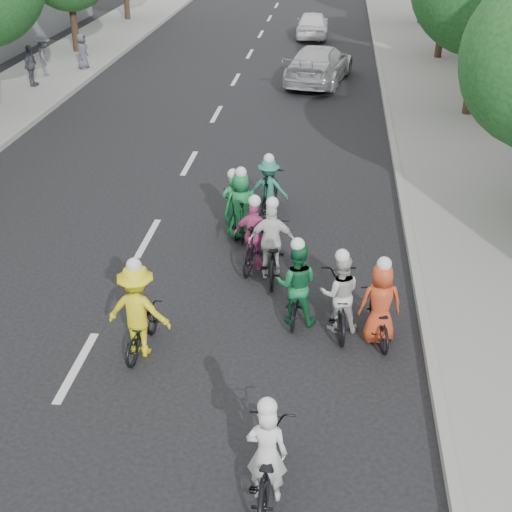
% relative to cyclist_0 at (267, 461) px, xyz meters
% --- Properties ---
extents(ground, '(120.00, 120.00, 0.00)m').
position_rel_cyclist_0_xyz_m(ground, '(-3.53, 2.44, -0.55)').
color(ground, black).
rests_on(ground, ground).
extents(sidewalk_right, '(4.00, 80.00, 0.15)m').
position_rel_cyclist_0_xyz_m(sidewalk_right, '(4.47, 12.44, -0.48)').
color(sidewalk_right, gray).
rests_on(sidewalk_right, ground).
extents(curb_right, '(0.18, 80.00, 0.18)m').
position_rel_cyclist_0_xyz_m(curb_right, '(2.52, 12.44, -0.46)').
color(curb_right, '#999993').
rests_on(curb_right, ground).
extents(cyclist_0, '(0.70, 1.85, 1.66)m').
position_rel_cyclist_0_xyz_m(cyclist_0, '(0.00, 0.00, 0.00)').
color(cyclist_0, black).
rests_on(cyclist_0, ground).
extents(cyclist_1, '(0.81, 1.51, 1.76)m').
position_rel_cyclist_0_xyz_m(cyclist_1, '(0.12, 4.34, 0.11)').
color(cyclist_1, black).
rests_on(cyclist_1, ground).
extents(cyclist_2, '(1.18, 1.57, 1.88)m').
position_rel_cyclist_0_xyz_m(cyclist_2, '(-2.53, 3.02, 0.17)').
color(cyclist_2, black).
rests_on(cyclist_2, ground).
extents(cyclist_3, '(0.96, 1.80, 1.69)m').
position_rel_cyclist_0_xyz_m(cyclist_3, '(-0.89, 6.36, 0.08)').
color(cyclist_3, black).
rests_on(cyclist_3, ground).
extents(cyclist_4, '(0.82, 1.63, 1.69)m').
position_rel_cyclist_0_xyz_m(cyclist_4, '(1.64, 3.90, 0.04)').
color(cyclist_4, black).
rests_on(cyclist_4, ground).
extents(cyclist_5, '(0.73, 1.72, 1.60)m').
position_rel_cyclist_0_xyz_m(cyclist_5, '(-1.57, 8.04, 0.02)').
color(cyclist_5, black).
rests_on(cyclist_5, ground).
extents(cyclist_6, '(0.81, 1.93, 1.66)m').
position_rel_cyclist_0_xyz_m(cyclist_6, '(0.92, 4.19, 0.04)').
color(cyclist_6, black).
rests_on(cyclist_6, ground).
extents(cyclist_7, '(1.03, 1.95, 1.64)m').
position_rel_cyclist_0_xyz_m(cyclist_7, '(-0.85, 9.03, 0.10)').
color(cyclist_7, black).
rests_on(cyclist_7, ground).
extents(cyclist_8, '(1.00, 2.00, 1.82)m').
position_rel_cyclist_0_xyz_m(cyclist_8, '(-0.49, 6.02, 0.08)').
color(cyclist_8, black).
rests_on(cyclist_8, ground).
extents(cyclist_9, '(0.84, 1.65, 1.75)m').
position_rel_cyclist_0_xyz_m(cyclist_9, '(-1.36, 7.79, 0.09)').
color(cyclist_9, black).
rests_on(cyclist_9, ground).
extents(follow_car_lead, '(3.01, 5.46, 1.50)m').
position_rel_cyclist_0_xyz_m(follow_car_lead, '(-0.06, 22.34, 0.20)').
color(follow_car_lead, silver).
rests_on(follow_car_lead, ground).
extents(follow_car_trail, '(1.63, 4.00, 1.36)m').
position_rel_cyclist_0_xyz_m(follow_car_trail, '(-0.73, 31.80, 0.13)').
color(follow_car_trail, white).
rests_on(follow_car_trail, ground).
extents(spectator_0, '(0.97, 1.21, 1.63)m').
position_rel_cyclist_0_xyz_m(spectator_0, '(-11.41, 21.68, 0.42)').
color(spectator_0, '#52525F').
rests_on(spectator_0, sidewalk_left).
extents(spectator_1, '(0.42, 0.95, 1.59)m').
position_rel_cyclist_0_xyz_m(spectator_1, '(-11.31, 19.98, 0.40)').
color(spectator_1, '#4C4E58').
rests_on(spectator_1, sidewalk_left).
extents(spectator_2, '(0.49, 0.74, 1.48)m').
position_rel_cyclist_0_xyz_m(spectator_2, '(-10.25, 23.06, 0.34)').
color(spectator_2, '#514F5C').
rests_on(spectator_2, sidewalk_left).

